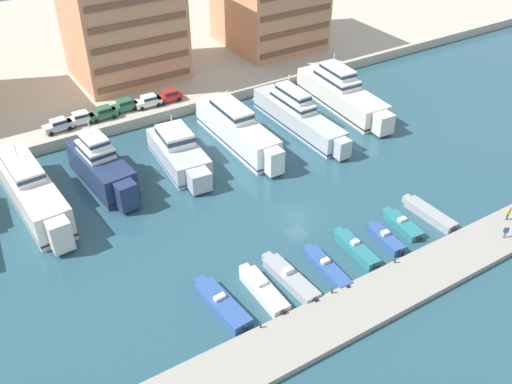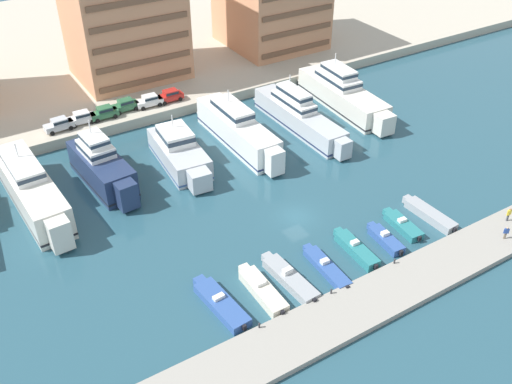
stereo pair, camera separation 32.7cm
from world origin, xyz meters
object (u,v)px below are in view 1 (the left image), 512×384
Objects in this scene: yacht_navy_mid_left at (102,168)px; motorboat_grey_mid_left at (290,278)px; car_white_center at (148,101)px; car_silver_far_left at (58,125)px; yacht_ivory_mid_right at (342,93)px; yacht_white_center at (237,130)px; motorboat_grey_right at (429,214)px; yacht_ivory_left at (31,191)px; motorboat_blue_far_left at (222,304)px; car_green_center_left at (124,105)px; motorboat_blue_center_left at (327,267)px; motorboat_blue_center_right at (386,239)px; yacht_silver_center_right at (298,115)px; pedestrian_near_edge at (509,212)px; car_red_center_right at (169,95)px; motorboat_teal_mid_right at (403,224)px; motorboat_cream_left at (263,290)px; motorboat_teal_center at (356,249)px; car_white_left at (80,118)px; pedestrian_mid_deck at (506,231)px; yacht_silver_center_left at (179,153)px.

yacht_navy_mid_left reaches higher than motorboat_grey_mid_left.
motorboat_grey_mid_left is 41.61m from car_white_center.
yacht_navy_mid_left reaches higher than car_silver_far_left.
yacht_white_center is at bearing -175.98° from yacht_ivory_mid_right.
yacht_white_center is 2.59× the size of motorboat_grey_right.
yacht_ivory_left is 28.63m from motorboat_blue_far_left.
motorboat_blue_center_left is at bearing -82.59° from car_green_center_left.
motorboat_blue_center_right is (12.63, -0.45, -0.03)m from motorboat_grey_mid_left.
yacht_ivory_left is 0.99× the size of yacht_silver_center_right.
yacht_ivory_mid_right is 5.26× the size of car_white_center.
motorboat_blue_far_left is at bearing 169.94° from pedestrian_near_edge.
motorboat_grey_mid_left is at bearing 172.49° from motorboat_blue_center_left.
car_red_center_right is (15.87, 14.28, 0.11)m from yacht_navy_mid_left.
car_silver_far_left is at bearing -179.03° from car_red_center_right.
yacht_navy_mid_left is 2.43× the size of motorboat_teal_mid_right.
motorboat_blue_far_left is at bearing -66.99° from yacht_ivory_left.
motorboat_blue_center_left is 42.13m from car_red_center_right.
motorboat_grey_right is at bearing -52.43° from car_silver_far_left.
motorboat_cream_left is at bearing -97.86° from car_white_center.
yacht_white_center is 18.62m from car_green_center_left.
car_silver_far_left is (-20.16, 41.26, 2.04)m from motorboat_teal_center.
yacht_white_center is at bearing 96.30° from motorboat_blue_center_right.
yacht_ivory_mid_right reaches higher than car_white_center.
yacht_ivory_left is 43.86m from motorboat_teal_mid_right.
car_silver_far_left is at bearing -174.19° from car_white_left.
yacht_navy_mid_left reaches higher than yacht_white_center.
car_red_center_right is (-6.75, 41.93, 2.09)m from motorboat_blue_center_right.
yacht_navy_mid_left reaches higher than pedestrian_mid_deck.
pedestrian_mid_deck is (42.57, -34.38, -0.78)m from yacht_ivory_left.
car_green_center_left reaches higher than motorboat_grey_mid_left.
motorboat_blue_far_left is at bearing -98.80° from car_green_center_left.
yacht_navy_mid_left is 18.94m from car_white_center.
motorboat_blue_center_right is 1.41× the size of car_red_center_right.
yacht_silver_center_left is 16.23m from car_red_center_right.
yacht_ivory_mid_right is 12.30× the size of pedestrian_near_edge.
motorboat_grey_mid_left is 2.05× the size of car_red_center_right.
yacht_white_center is at bearing -34.11° from car_silver_far_left.
yacht_ivory_mid_right is at bearing -29.11° from car_red_center_right.
motorboat_blue_center_left is at bearing -119.69° from yacht_silver_center_right.
car_silver_far_left is (-40.95, 12.86, 0.31)m from yacht_ivory_mid_right.
car_white_left is at bearing 90.68° from motorboat_blue_far_left.
yacht_navy_mid_left reaches higher than yacht_silver_center_left.
motorboat_blue_far_left is 16.38m from motorboat_teal_center.
yacht_navy_mid_left is at bearing 138.33° from pedestrian_near_edge.
motorboat_blue_center_right is (15.93, -0.42, -0.07)m from motorboat_cream_left.
yacht_white_center is 2.63× the size of motorboat_blue_center_left.
car_white_left is (3.31, 0.34, 0.00)m from car_silver_far_left.
pedestrian_near_edge is (14.06, -4.99, 1.22)m from motorboat_blue_center_right.
car_white_left is 1.00× the size of car_red_center_right.
pedestrian_mid_deck is at bearing -55.10° from yacht_silver_center_left.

